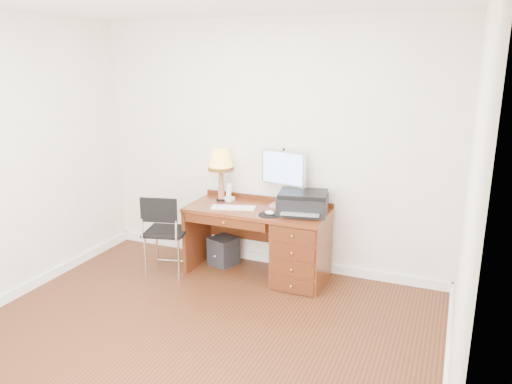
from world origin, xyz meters
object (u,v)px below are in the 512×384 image
at_px(printer, 303,203).
at_px(equipment_box, 224,251).
at_px(chair, 163,227).
at_px(phone, 229,196).
at_px(desk, 286,242).
at_px(leg_lamp, 221,163).
at_px(monitor, 283,171).

distance_m(printer, equipment_box, 1.18).
bearing_deg(chair, phone, 34.42).
bearing_deg(desk, printer, 8.59).
height_order(leg_lamp, equipment_box, leg_lamp).
bearing_deg(phone, monitor, 16.62).
distance_m(leg_lamp, equipment_box, 1.02).
xyz_separation_m(phone, equipment_box, (-0.06, -0.05, -0.65)).
bearing_deg(desk, chair, -161.02).
relative_size(printer, phone, 2.89).
relative_size(printer, equipment_box, 1.77).
relative_size(desk, monitor, 2.51).
xyz_separation_m(leg_lamp, chair, (-0.43, -0.55, -0.62)).
bearing_deg(desk, monitor, 119.66).
xyz_separation_m(desk, monitor, (-0.12, 0.21, 0.71)).
relative_size(desk, phone, 7.71).
xyz_separation_m(monitor, printer, (0.29, -0.18, -0.27)).
height_order(phone, chair, phone).
bearing_deg(printer, equipment_box, 165.45).
distance_m(chair, equipment_box, 0.80).
relative_size(leg_lamp, chair, 0.63).
relative_size(desk, leg_lamp, 2.60).
distance_m(desk, chair, 1.32).
xyz_separation_m(chair, equipment_box, (0.46, 0.52, -0.39)).
distance_m(monitor, chair, 1.41).
xyz_separation_m(printer, equipment_box, (-0.95, 0.07, -0.70)).
distance_m(desk, leg_lamp, 1.12).
relative_size(leg_lamp, equipment_box, 1.82).
bearing_deg(equipment_box, desk, 12.01).
relative_size(monitor, printer, 1.06).
xyz_separation_m(monitor, chair, (-1.12, -0.63, -0.57)).
height_order(printer, phone, printer).
bearing_deg(monitor, phone, -162.55).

